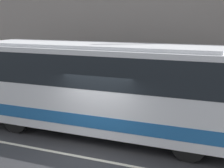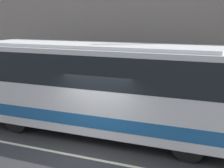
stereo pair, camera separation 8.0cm
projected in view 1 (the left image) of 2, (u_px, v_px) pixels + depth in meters
The scene contains 5 objects.
ground_plane at pixel (86, 158), 9.93m from camera, with size 60.00×60.00×0.00m, color #2D2D30.
sidewalk at pixel (139, 110), 14.91m from camera, with size 60.00×3.05×0.17m.
building_facade at pixel (151, 0), 15.36m from camera, with size 60.00×0.35×10.89m.
lane_stripe at pixel (86, 158), 9.93m from camera, with size 54.00×0.14×0.01m.
transit_bus at pixel (96, 84), 11.74m from camera, with size 10.60×2.61×3.45m.
Camera 1 is at (4.29, -8.22, 4.36)m, focal length 50.00 mm.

